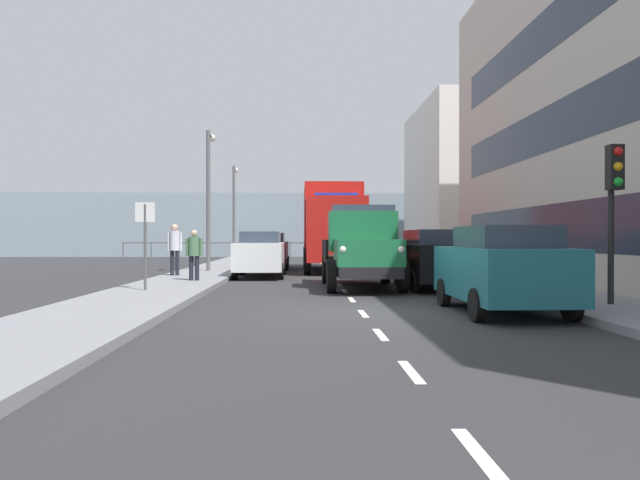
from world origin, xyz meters
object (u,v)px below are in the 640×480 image
at_px(truck_vintage_green, 362,248).
at_px(lamp_post_promenade, 209,186).
at_px(car_teal_kerbside_near, 502,268).
at_px(car_maroon_oppositeside_1, 269,250).
at_px(street_sign, 145,230).
at_px(pedestrian_with_bag, 194,251).
at_px(lamp_post_far, 234,203).
at_px(car_white_oppositeside_0, 261,253).
at_px(traffic_light_near, 614,189).
at_px(lorry_cargo_red, 332,225).
at_px(car_black_kerbside_1, 435,258).
at_px(pedestrian_by_lamp, 175,245).

distance_m(truck_vintage_green, lamp_post_promenade, 9.19).
relative_size(car_teal_kerbside_near, car_maroon_oppositeside_1, 0.90).
height_order(car_teal_kerbside_near, street_sign, street_sign).
distance_m(car_teal_kerbside_near, lamp_post_promenade, 14.92).
relative_size(pedestrian_with_bag, lamp_post_far, 0.29).
bearing_deg(pedestrian_with_bag, car_maroon_oppositeside_1, -101.17).
bearing_deg(lamp_post_far, car_white_oppositeside_0, 101.16).
bearing_deg(street_sign, car_maroon_oppositeside_1, -101.04).
relative_size(car_maroon_oppositeside_1, traffic_light_near, 1.34).
xyz_separation_m(lorry_cargo_red, traffic_light_near, (-4.85, 14.70, 0.40)).
distance_m(truck_vintage_green, pedestrian_with_bag, 5.34).
relative_size(car_teal_kerbside_near, street_sign, 1.71).
bearing_deg(lamp_post_far, car_black_kerbside_1, 114.73).
bearing_deg(lamp_post_far, lamp_post_promenade, 90.82).
relative_size(lorry_cargo_red, car_black_kerbside_1, 1.80).
distance_m(truck_vintage_green, traffic_light_near, 7.18).
xyz_separation_m(car_black_kerbside_1, car_maroon_oppositeside_1, (5.49, -10.60, -0.00)).
relative_size(car_teal_kerbside_near, traffic_light_near, 1.20).
distance_m(car_black_kerbside_1, lamp_post_promenade, 10.62).
bearing_deg(car_teal_kerbside_near, car_maroon_oppositeside_1, -71.40).
height_order(car_black_kerbside_1, street_sign, street_sign).
distance_m(lorry_cargo_red, lamp_post_far, 9.70).
relative_size(car_maroon_oppositeside_1, street_sign, 1.90).
height_order(pedestrian_with_bag, street_sign, street_sign).
distance_m(pedestrian_by_lamp, traffic_light_near, 14.34).
xyz_separation_m(pedestrian_by_lamp, lamp_post_promenade, (-0.74, -2.99, 2.37)).
bearing_deg(truck_vintage_green, car_teal_kerbside_near, 111.40).
relative_size(lamp_post_promenade, street_sign, 2.54).
relative_size(lorry_cargo_red, car_maroon_oppositeside_1, 1.92).
height_order(car_teal_kerbside_near, pedestrian_by_lamp, pedestrian_by_lamp).
xyz_separation_m(car_teal_kerbside_near, pedestrian_with_bag, (7.32, -7.01, 0.19)).
bearing_deg(truck_vintage_green, car_black_kerbside_1, -176.32).
distance_m(car_white_oppositeside_0, traffic_light_near, 13.25).
relative_size(truck_vintage_green, car_teal_kerbside_near, 1.47).
xyz_separation_m(car_white_oppositeside_0, street_sign, (2.47, 7.04, 0.79)).
distance_m(lorry_cargo_red, car_teal_kerbside_near, 15.07).
bearing_deg(lorry_cargo_red, car_maroon_oppositeside_1, -26.91).
xyz_separation_m(car_black_kerbside_1, street_sign, (7.95, 2.04, 0.79)).
xyz_separation_m(pedestrian_with_bag, lamp_post_far, (0.55, -15.77, 2.44)).
height_order(traffic_light_near, street_sign, traffic_light_near).
relative_size(pedestrian_by_lamp, traffic_light_near, 0.57).
bearing_deg(pedestrian_by_lamp, car_black_kerbside_1, 155.92).
bearing_deg(traffic_light_near, truck_vintage_green, -50.58).
height_order(car_teal_kerbside_near, lamp_post_promenade, lamp_post_promenade).
bearing_deg(pedestrian_by_lamp, car_maroon_oppositeside_1, -113.59).
height_order(truck_vintage_green, car_black_kerbside_1, truck_vintage_green).
height_order(car_maroon_oppositeside_1, street_sign, street_sign).
relative_size(truck_vintage_green, car_white_oppositeside_0, 1.27).
relative_size(lorry_cargo_red, traffic_light_near, 2.56).
relative_size(truck_vintage_green, pedestrian_by_lamp, 3.09).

